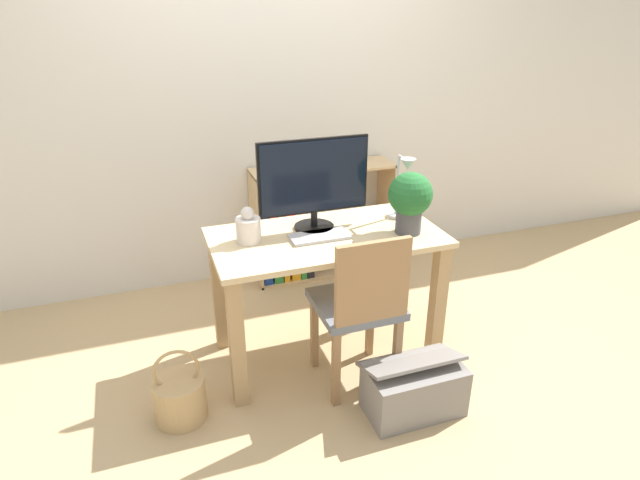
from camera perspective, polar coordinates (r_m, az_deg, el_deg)
The scene contains 12 objects.
ground_plane at distance 3.11m, azimuth 0.62°, elevation -11.75°, with size 10.00×10.00×0.00m, color tan.
wall_back at distance 3.61m, azimuth -5.51°, elevation 15.81°, with size 8.00×0.05×2.60m.
desk at distance 2.81m, azimuth 0.67°, elevation -2.30°, with size 1.19×0.62×0.72m.
monitor at distance 2.73m, azimuth -0.67°, elevation 6.41°, with size 0.58×0.21×0.48m.
keyboard at distance 2.70m, azimuth -0.07°, elevation 0.39°, with size 0.30×0.14×0.02m.
vase at distance 2.66m, azimuth -7.66°, elevation 1.31°, with size 0.12×0.12×0.18m.
desk_lamp at distance 2.88m, azimuth 8.82°, elevation 6.09°, with size 0.10×0.19×0.36m.
potted_plant at distance 2.74m, azimuth 9.58°, elevation 4.39°, with size 0.23×0.23×0.32m.
chair at distance 2.61m, azimuth 4.35°, elevation -6.85°, with size 0.40×0.40×0.87m.
bookshelf at distance 3.75m, azimuth -2.38°, elevation 1.00°, with size 0.99×0.28×0.79m.
basket at distance 2.71m, azimuth -14.74°, elevation -15.91°, with size 0.25×0.25×0.38m.
storage_box at distance 2.69m, azimuth 9.98°, elevation -15.25°, with size 0.47×0.30×0.31m.
Camera 1 is at (-0.86, -2.36, 1.83)m, focal length 30.00 mm.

